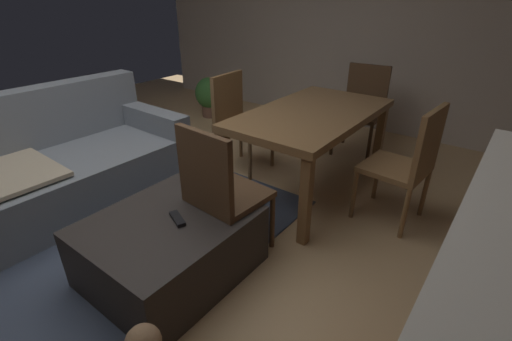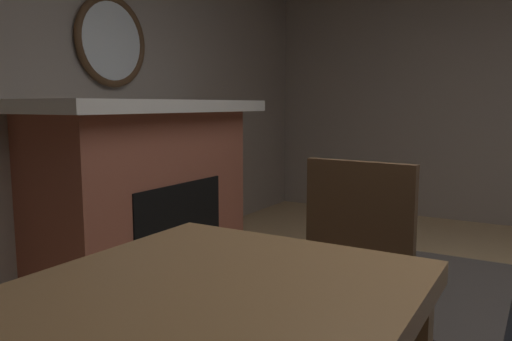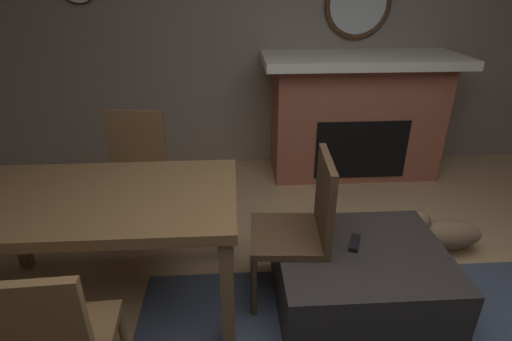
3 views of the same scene
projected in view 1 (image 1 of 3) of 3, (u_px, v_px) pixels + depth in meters
The scene contains 12 objects.
floor at pixel (135, 231), 2.72m from camera, with size 8.00×8.00×0.00m, color tan.
wall_right_window_side at pixel (344, 8), 4.45m from camera, with size 0.12×6.04×2.86m, color #B2A59B.
area_rug at pixel (113, 233), 2.69m from camera, with size 2.60×2.00×0.01m, color #3D475B.
couch at pixel (60, 167), 2.99m from camera, with size 1.94×1.01×0.92m.
ottoman_coffee_table at pixel (171, 246), 2.23m from camera, with size 0.96×0.81×0.41m, color #2D2826.
tv_remote at pixel (177, 219), 2.13m from camera, with size 0.05×0.16×0.02m, color black.
dining_table at pixel (312, 121), 3.00m from camera, with size 1.51×0.85×0.74m.
dining_chair_north at pixel (237, 117), 3.49m from camera, with size 0.46×0.46×0.93m.
dining_chair_south at pixel (409, 160), 2.61m from camera, with size 0.48×0.48×0.93m.
dining_chair_east at pixel (363, 105), 3.88m from camera, with size 0.48×0.48×0.93m.
dining_chair_west at pixel (219, 188), 2.24m from camera, with size 0.47×0.47×0.93m.
potted_plant at pixel (209, 95), 5.05m from camera, with size 0.39×0.39×0.55m.
Camera 1 is at (-1.21, -2.08, 1.63)m, focal length 25.17 mm.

